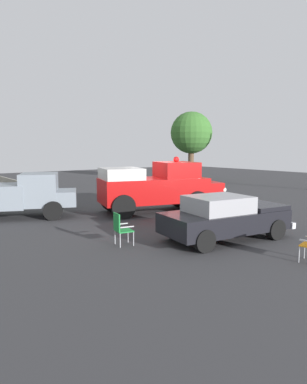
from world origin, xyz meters
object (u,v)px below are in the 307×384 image
at_px(lawn_chair_near_truck, 120,193).
at_px(spectator_seated, 121,192).
at_px(spectator_standing, 158,183).
at_px(lawn_chair_spare, 120,227).
at_px(oak_tree_left, 191,133).
at_px(classic_hot_rod, 226,217).
at_px(vintage_fire_truck, 158,187).
at_px(parked_pickup, 18,195).

distance_m(lawn_chair_near_truck, spectator_seated, 0.17).
bearing_deg(spectator_standing, lawn_chair_spare, -44.82).
bearing_deg(spectator_seated, oak_tree_left, 121.83).
distance_m(classic_hot_rod, spectator_seated, 8.09).
bearing_deg(classic_hot_rod, lawn_chair_spare, -114.97).
height_order(lawn_chair_near_truck, oak_tree_left, oak_tree_left).
bearing_deg(spectator_standing, vintage_fire_truck, -38.13).
xyz_separation_m(vintage_fire_truck, lawn_chair_near_truck, (-2.94, -0.26, -0.61)).
height_order(spectator_seated, oak_tree_left, oak_tree_left).
relative_size(classic_hot_rod, lawn_chair_near_truck, 4.50).
xyz_separation_m(parked_pickup, spectator_seated, (-0.22, 5.35, -0.29)).
height_order(classic_hot_rod, spectator_standing, spectator_standing).
distance_m(parked_pickup, lawn_chair_spare, 6.47).
xyz_separation_m(lawn_chair_near_truck, lawn_chair_spare, (6.69, -4.16, 0.00)).
height_order(lawn_chair_near_truck, spectator_seated, spectator_seated).
xyz_separation_m(spectator_seated, oak_tree_left, (-7.54, 12.15, 3.61)).
xyz_separation_m(parked_pickup, lawn_chair_spare, (6.34, 1.21, -0.40)).
bearing_deg(classic_hot_rod, parked_pickup, -150.88).
height_order(classic_hot_rod, parked_pickup, parked_pickup).
relative_size(classic_hot_rod, spectator_seated, 3.56).
bearing_deg(spectator_seated, parked_pickup, -87.66).
bearing_deg(lawn_chair_near_truck, lawn_chair_spare, -31.83).
bearing_deg(lawn_chair_spare, oak_tree_left, 130.89).
xyz_separation_m(classic_hot_rod, lawn_chair_spare, (-1.46, -3.14, -0.16)).
bearing_deg(lawn_chair_spare, lawn_chair_near_truck, 148.17).
bearing_deg(classic_hot_rod, spectator_seated, 172.93).
xyz_separation_m(lawn_chair_spare, spectator_seated, (-6.56, 4.14, 0.11)).
distance_m(spectator_seated, oak_tree_left, 14.75).
relative_size(parked_pickup, spectator_seated, 3.96).
relative_size(spectator_standing, oak_tree_left, 0.27).
bearing_deg(lawn_chair_spare, spectator_standing, 135.18).
bearing_deg(lawn_chair_near_truck, parked_pickup, -86.27).
bearing_deg(oak_tree_left, lawn_chair_spare, -49.11).
relative_size(vintage_fire_truck, parked_pickup, 1.24).
bearing_deg(lawn_chair_near_truck, vintage_fire_truck, 4.96).
bearing_deg(oak_tree_left, spectator_standing, -52.71).
relative_size(vintage_fire_truck, spectator_standing, 3.77).
bearing_deg(spectator_seated, lawn_chair_near_truck, 173.17).
distance_m(vintage_fire_truck, oak_tree_left, 16.06).
bearing_deg(lawn_chair_near_truck, spectator_seated, -6.83).
bearing_deg(parked_pickup, spectator_standing, 94.56).
xyz_separation_m(vintage_fire_truck, spectator_seated, (-2.81, -0.27, -0.50)).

